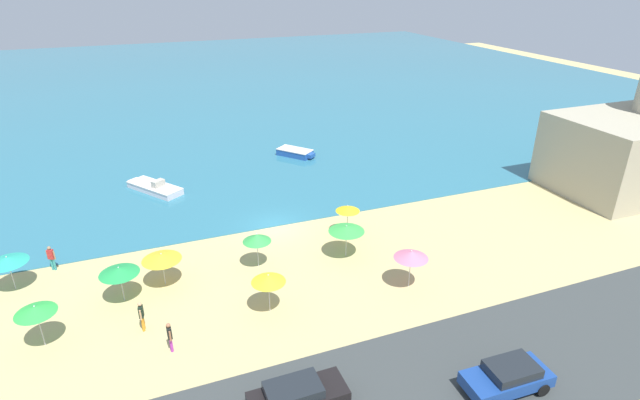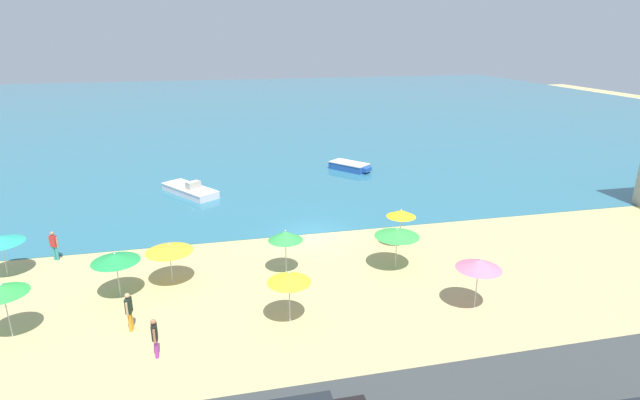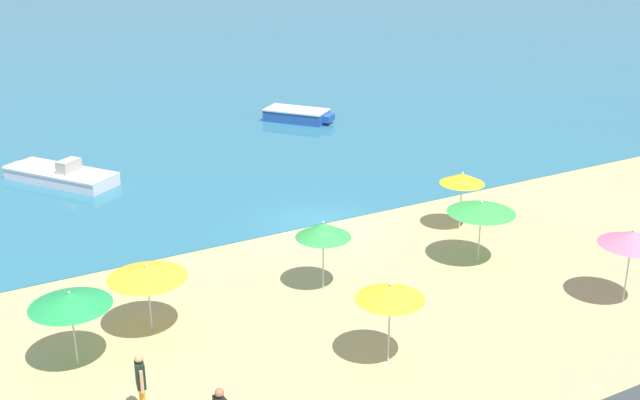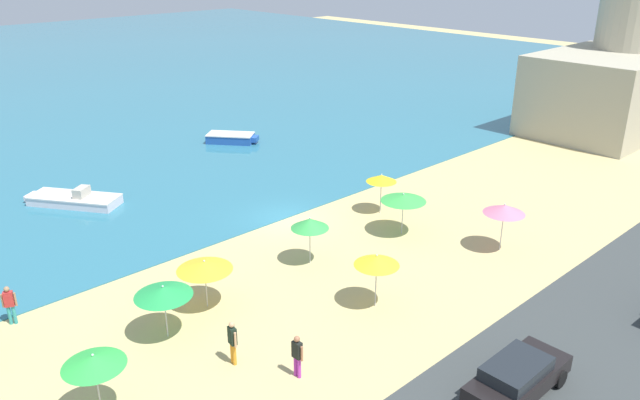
# 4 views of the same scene
# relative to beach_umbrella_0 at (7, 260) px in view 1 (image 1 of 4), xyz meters

# --- Properties ---
(ground_plane) EXTENTS (160.00, 160.00, 0.00)m
(ground_plane) POSITION_rel_beach_umbrella_0_xyz_m (16.97, 2.02, -2.06)
(ground_plane) COLOR tan
(sea) EXTENTS (150.00, 110.00, 0.05)m
(sea) POSITION_rel_beach_umbrella_0_xyz_m (16.97, 57.02, -2.04)
(sea) COLOR teal
(sea) RESTS_ON ground_plane
(beach_umbrella_0) EXTENTS (2.31, 2.31, 2.31)m
(beach_umbrella_0) POSITION_rel_beach_umbrella_0_xyz_m (0.00, 0.00, 0.00)
(beach_umbrella_0) COLOR #B2B2B7
(beach_umbrella_0) RESTS_ON ground_plane
(beach_umbrella_1) EXTENTS (1.74, 1.74, 2.39)m
(beach_umbrella_1) POSITION_rel_beach_umbrella_0_xyz_m (21.60, -1.04, 0.05)
(beach_umbrella_1) COLOR #B2B2B7
(beach_umbrella_1) RESTS_ON ground_plane
(beach_umbrella_2) EXTENTS (1.84, 1.84, 2.44)m
(beach_umbrella_2) POSITION_rel_beach_umbrella_0_xyz_m (14.43, -2.87, 0.05)
(beach_umbrella_2) COLOR #B2B2B7
(beach_umbrella_2) RESTS_ON ground_plane
(beach_umbrella_3) EXTENTS (2.26, 2.26, 2.32)m
(beach_umbrella_3) POSITION_rel_beach_umbrella_0_xyz_m (6.14, -3.62, -0.01)
(beach_umbrella_3) COLOR #B2B2B7
(beach_umbrella_3) RESTS_ON ground_plane
(beach_umbrella_4) EXTENTS (2.37, 2.37, 2.22)m
(beach_umbrella_4) POSITION_rel_beach_umbrella_0_xyz_m (8.54, -2.80, -0.10)
(beach_umbrella_4) COLOR #B2B2B7
(beach_umbrella_4) RESTS_ON ground_plane
(beach_umbrella_5) EXTENTS (2.08, 2.08, 2.56)m
(beach_umbrella_5) POSITION_rel_beach_umbrella_0_xyz_m (22.41, -8.44, 0.20)
(beach_umbrella_5) COLOR #B2B2B7
(beach_umbrella_5) RESTS_ON ground_plane
(beach_umbrella_6) EXTENTS (2.41, 2.41, 2.32)m
(beach_umbrella_6) POSITION_rel_beach_umbrella_0_xyz_m (20.29, -3.75, 0.01)
(beach_umbrella_6) COLOR #B2B2B7
(beach_umbrella_6) RESTS_ON ground_plane
(beach_umbrella_7) EXTENTS (1.93, 1.93, 2.47)m
(beach_umbrella_7) POSITION_rel_beach_umbrella_0_xyz_m (13.82, -7.69, 0.12)
(beach_umbrella_7) COLOR #B2B2B7
(beach_umbrella_7) RESTS_ON ground_plane
(beach_umbrella_8) EXTENTS (2.02, 2.02, 2.52)m
(beach_umbrella_8) POSITION_rel_beach_umbrella_0_xyz_m (2.19, -6.23, 0.19)
(beach_umbrella_8) COLOR #B2B2B7
(beach_umbrella_8) RESTS_ON ground_plane
(bather_0) EXTENTS (0.51, 0.36, 1.73)m
(bather_0) POSITION_rel_beach_umbrella_0_xyz_m (2.00, 1.52, -1.09)
(bather_0) COLOR teal
(bather_0) RESTS_ON ground_plane
(bather_1) EXTENTS (0.28, 0.56, 1.79)m
(bather_1) POSITION_rel_beach_umbrella_0_xyz_m (7.03, -6.80, -1.05)
(bather_1) COLOR orange
(bather_1) RESTS_ON ground_plane
(bather_2) EXTENTS (0.24, 0.57, 1.70)m
(bather_2) POSITION_rel_beach_umbrella_0_xyz_m (8.26, -8.98, -1.11)
(bather_2) COLOR purple
(bather_2) RESTS_ON ground_plane
(parked_car_0) EXTENTS (4.32, 1.84, 1.41)m
(parked_car_0) POSITION_rel_beach_umbrella_0_xyz_m (12.99, -14.89, -1.25)
(parked_car_0) COLOR black
(parked_car_0) RESTS_ON coastal_road
(parked_car_2) EXTENTS (4.12, 2.02, 1.39)m
(parked_car_2) POSITION_rel_beach_umbrella_0_xyz_m (22.33, -17.30, -1.26)
(parked_car_2) COLOR navy
(parked_car_2) RESTS_ON coastal_road
(skiff_nearshore) EXTENTS (4.58, 5.55, 1.12)m
(skiff_nearshore) POSITION_rel_beach_umbrella_0_xyz_m (9.13, 12.20, -1.70)
(skiff_nearshore) COLOR silver
(skiff_nearshore) RESTS_ON sea
(skiff_offshore) EXTENTS (3.59, 3.94, 0.70)m
(skiff_offshore) POSITION_rel_beach_umbrella_0_xyz_m (23.48, 16.27, -1.66)
(skiff_offshore) COLOR #2352A3
(skiff_offshore) RESTS_ON sea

